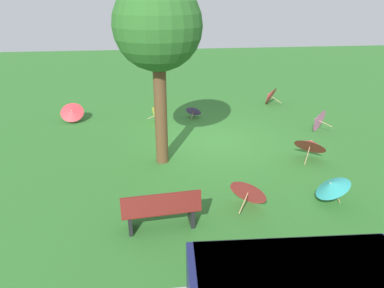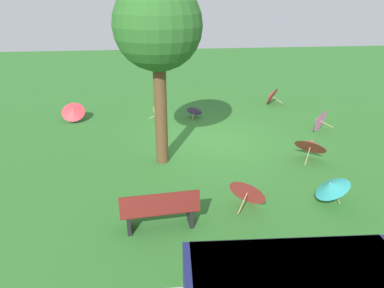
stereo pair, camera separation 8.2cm
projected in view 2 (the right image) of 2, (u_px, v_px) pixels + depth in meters
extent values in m
plane|color=#2D6B28|center=(214.00, 142.00, 11.65)|extent=(40.00, 40.00, 0.00)
cube|color=maroon|center=(160.00, 208.00, 7.29)|extent=(1.63, 0.59, 0.05)
cube|color=maroon|center=(160.00, 204.00, 7.03)|extent=(1.60, 0.25, 0.45)
cube|color=black|center=(129.00, 221.00, 7.27)|extent=(0.11, 0.41, 0.45)
cube|color=black|center=(190.00, 214.00, 7.50)|extent=(0.11, 0.41, 0.45)
cylinder|color=brown|center=(161.00, 111.00, 9.72)|extent=(0.35, 0.35, 3.08)
sphere|color=#286023|center=(158.00, 25.00, 8.84)|extent=(2.27, 2.27, 2.27)
cylinder|color=tan|center=(277.00, 100.00, 15.24)|extent=(0.41, 0.31, 0.26)
cone|color=#D8383F|center=(271.00, 95.00, 15.32)|extent=(0.88, 0.94, 0.79)
sphere|color=tan|center=(269.00, 94.00, 15.34)|extent=(0.06, 0.06, 0.05)
cylinder|color=tan|center=(336.00, 196.00, 8.20)|extent=(0.24, 0.07, 0.38)
cone|color=teal|center=(331.00, 186.00, 8.11)|extent=(0.94, 0.96, 0.56)
sphere|color=tan|center=(330.00, 183.00, 8.09)|extent=(0.06, 0.05, 0.05)
cylinder|color=tan|center=(193.00, 115.00, 13.68)|extent=(0.14, 0.27, 0.26)
cone|color=purple|center=(195.00, 110.00, 13.77)|extent=(0.74, 0.68, 0.52)
sphere|color=tan|center=(195.00, 109.00, 13.79)|extent=(0.05, 0.06, 0.05)
cylinder|color=tan|center=(74.00, 115.00, 13.52)|extent=(0.05, 0.30, 0.37)
cone|color=#D8383F|center=(73.00, 111.00, 13.25)|extent=(0.90, 0.82, 0.64)
sphere|color=tan|center=(73.00, 110.00, 13.19)|extent=(0.04, 0.05, 0.05)
cylinder|color=tan|center=(307.00, 156.00, 10.13)|extent=(0.25, 0.31, 0.43)
cone|color=#D8383F|center=(311.00, 144.00, 10.21)|extent=(1.22, 1.20, 0.75)
sphere|color=tan|center=(312.00, 141.00, 10.23)|extent=(0.06, 0.06, 0.05)
cylinder|color=tan|center=(153.00, 117.00, 13.09)|extent=(0.33, 0.15, 0.11)
cone|color=yellow|center=(159.00, 114.00, 13.17)|extent=(0.51, 0.72, 0.67)
sphere|color=tan|center=(160.00, 114.00, 13.19)|extent=(0.05, 0.05, 0.04)
cylinder|color=tan|center=(243.00, 203.00, 7.86)|extent=(0.31, 0.41, 0.30)
cone|color=#D8383F|center=(248.00, 191.00, 8.02)|extent=(1.03, 0.97, 0.82)
sphere|color=tan|center=(249.00, 188.00, 8.06)|extent=(0.06, 0.06, 0.05)
cylinder|color=tan|center=(327.00, 124.00, 12.19)|extent=(0.33, 0.37, 0.13)
cone|color=pink|center=(318.00, 120.00, 12.36)|extent=(0.82, 0.78, 0.82)
sphere|color=tan|center=(316.00, 119.00, 12.40)|extent=(0.06, 0.06, 0.04)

